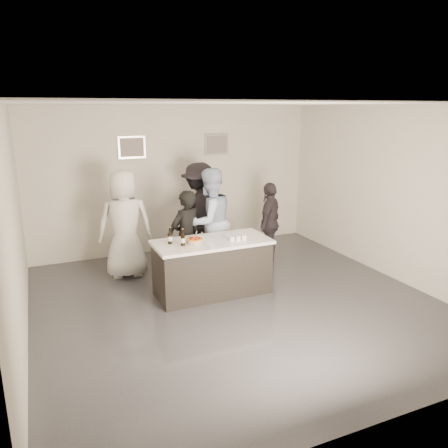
# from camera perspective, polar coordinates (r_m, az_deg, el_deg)

# --- Properties ---
(floor) EXTENTS (6.00, 6.00, 0.00)m
(floor) POSITION_cam_1_polar(r_m,az_deg,el_deg) (6.94, 1.67, -10.20)
(floor) COLOR #3D3D42
(floor) RESTS_ON ground
(ceiling) EXTENTS (6.00, 6.00, 0.00)m
(ceiling) POSITION_cam_1_polar(r_m,az_deg,el_deg) (6.28, 1.88, 15.41)
(ceiling) COLOR white
(wall_back) EXTENTS (6.00, 0.04, 3.00)m
(wall_back) POSITION_cam_1_polar(r_m,az_deg,el_deg) (9.20, -6.24, 5.80)
(wall_back) COLOR silver
(wall_back) RESTS_ON ground
(wall_front) EXTENTS (6.00, 0.04, 3.00)m
(wall_front) POSITION_cam_1_polar(r_m,az_deg,el_deg) (4.06, 20.23, -6.92)
(wall_front) COLOR silver
(wall_front) RESTS_ON ground
(wall_left) EXTENTS (0.04, 6.00, 3.00)m
(wall_left) POSITION_cam_1_polar(r_m,az_deg,el_deg) (5.87, -25.78, -0.86)
(wall_left) COLOR silver
(wall_left) RESTS_ON ground
(wall_right) EXTENTS (0.04, 6.00, 3.00)m
(wall_right) POSITION_cam_1_polar(r_m,az_deg,el_deg) (8.16, 21.24, 3.71)
(wall_right) COLOR silver
(wall_right) RESTS_ON ground
(picture_left) EXTENTS (0.54, 0.04, 0.44)m
(picture_left) POSITION_cam_1_polar(r_m,az_deg,el_deg) (8.86, -11.95, 9.78)
(picture_left) COLOR #B2B2B7
(picture_left) RESTS_ON wall_back
(picture_right) EXTENTS (0.54, 0.04, 0.44)m
(picture_right) POSITION_cam_1_polar(r_m,az_deg,el_deg) (9.39, -0.98, 10.37)
(picture_right) COLOR #B2B2B7
(picture_right) RESTS_ON wall_back
(bar_counter) EXTENTS (1.86, 0.86, 0.90)m
(bar_counter) POSITION_cam_1_polar(r_m,az_deg,el_deg) (7.11, -1.56, -5.64)
(bar_counter) COLOR white
(bar_counter) RESTS_ON ground
(cake) EXTENTS (0.24, 0.24, 0.07)m
(cake) POSITION_cam_1_polar(r_m,az_deg,el_deg) (6.81, -3.86, -2.27)
(cake) COLOR orange
(cake) RESTS_ON bar_counter
(beer_bottle_a) EXTENTS (0.07, 0.07, 0.26)m
(beer_bottle_a) POSITION_cam_1_polar(r_m,az_deg,el_deg) (6.81, -7.09, -1.53)
(beer_bottle_a) COLOR black
(beer_bottle_a) RESTS_ON bar_counter
(beer_bottle_b) EXTENTS (0.07, 0.07, 0.26)m
(beer_bottle_b) POSITION_cam_1_polar(r_m,az_deg,el_deg) (6.70, -5.41, -1.76)
(beer_bottle_b) COLOR black
(beer_bottle_b) RESTS_ON bar_counter
(tumbler_cluster) EXTENTS (0.30, 0.30, 0.08)m
(tumbler_cluster) POSITION_cam_1_polar(r_m,az_deg,el_deg) (7.05, 1.46, -1.63)
(tumbler_cluster) COLOR gold
(tumbler_cluster) RESTS_ON bar_counter
(candles) EXTENTS (0.24, 0.08, 0.01)m
(candles) POSITION_cam_1_polar(r_m,az_deg,el_deg) (6.60, -2.73, -3.13)
(candles) COLOR pink
(candles) RESTS_ON bar_counter
(person_main_black) EXTENTS (0.68, 0.55, 1.61)m
(person_main_black) POSITION_cam_1_polar(r_m,az_deg,el_deg) (7.57, -4.95, -1.57)
(person_main_black) COLOR black
(person_main_black) RESTS_ON ground
(person_main_blue) EXTENTS (1.11, 0.97, 1.93)m
(person_main_blue) POSITION_cam_1_polar(r_m,az_deg,el_deg) (7.85, -1.89, 0.31)
(person_main_blue) COLOR #B0C5E6
(person_main_blue) RESTS_ON ground
(person_guest_left) EXTENTS (1.02, 0.74, 1.94)m
(person_guest_left) POSITION_cam_1_polar(r_m,az_deg,el_deg) (7.87, -12.82, -0.01)
(person_guest_left) COLOR silver
(person_guest_left) RESTS_ON ground
(person_guest_right) EXTENTS (0.94, 0.92, 1.58)m
(person_guest_right) POSITION_cam_1_polar(r_m,az_deg,el_deg) (8.53, 5.98, 0.20)
(person_guest_right) COLOR #2F2930
(person_guest_right) RESTS_ON ground
(person_guest_back) EXTENTS (1.36, 0.91, 1.95)m
(person_guest_back) POSITION_cam_1_polar(r_m,az_deg,el_deg) (8.49, -3.18, 1.47)
(person_guest_back) COLOR black
(person_guest_back) RESTS_ON ground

